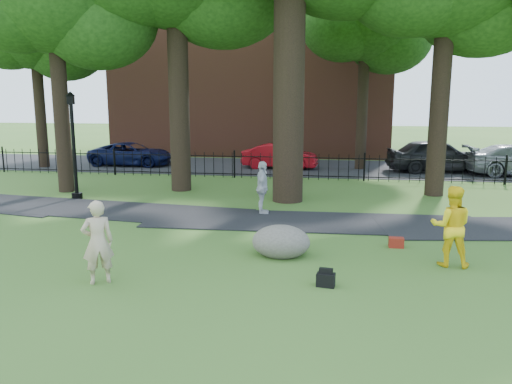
% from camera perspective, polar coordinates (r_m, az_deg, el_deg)
% --- Properties ---
extents(ground, '(120.00, 120.00, 0.00)m').
position_cam_1_polar(ground, '(11.59, 0.24, -7.93)').
color(ground, '#365D20').
rests_on(ground, ground).
extents(footpath, '(36.07, 3.85, 0.03)m').
position_cam_1_polar(footpath, '(15.22, 6.24, -3.45)').
color(footpath, black).
rests_on(footpath, ground).
extents(street, '(80.00, 7.00, 0.02)m').
position_cam_1_polar(street, '(27.16, 5.45, 2.78)').
color(street, black).
rests_on(street, ground).
extents(iron_fence, '(44.00, 0.04, 1.20)m').
position_cam_1_polar(iron_fence, '(23.12, 4.83, 2.92)').
color(iron_fence, black).
rests_on(iron_fence, ground).
extents(brick_building, '(18.00, 8.00, 12.00)m').
position_cam_1_polar(brick_building, '(35.39, -0.19, 14.39)').
color(brick_building, brown).
rests_on(brick_building, ground).
extents(woman, '(0.75, 0.68, 1.72)m').
position_cam_1_polar(woman, '(10.53, -17.65, -5.47)').
color(woman, '#C9AC8A').
rests_on(woman, ground).
extents(man, '(0.94, 0.77, 1.81)m').
position_cam_1_polar(man, '(11.88, 21.41, -3.66)').
color(man, yellow).
rests_on(man, ground).
extents(pedestrian, '(0.51, 1.04, 1.72)m').
position_cam_1_polar(pedestrian, '(16.02, 0.73, 0.47)').
color(pedestrian, '#BABBBF').
rests_on(pedestrian, ground).
extents(boulder, '(1.60, 1.37, 0.81)m').
position_cam_1_polar(boulder, '(11.88, 2.88, -5.44)').
color(boulder, '#696258').
rests_on(boulder, ground).
extents(lamppost, '(0.39, 0.39, 3.95)m').
position_cam_1_polar(lamppost, '(19.56, -20.10, 4.85)').
color(lamppost, black).
rests_on(lamppost, ground).
extents(backpack, '(0.39, 0.27, 0.27)m').
position_cam_1_polar(backpack, '(10.18, 7.98, -9.91)').
color(backpack, black).
rests_on(backpack, ground).
extents(red_bag, '(0.36, 0.23, 0.25)m').
position_cam_1_polar(red_bag, '(13.09, 15.73, -5.58)').
color(red_bag, maroon).
rests_on(red_bag, ground).
extents(red_sedan, '(4.05, 1.62, 1.31)m').
position_cam_1_polar(red_sedan, '(26.69, 2.74, 4.10)').
color(red_sedan, '#9C0C14').
rests_on(red_sedan, ground).
extents(navy_van, '(4.62, 2.16, 1.28)m').
position_cam_1_polar(navy_van, '(28.71, -14.04, 4.23)').
color(navy_van, '#0A1136').
rests_on(navy_van, ground).
extents(grey_car, '(5.16, 2.67, 1.68)m').
position_cam_1_polar(grey_car, '(26.98, 19.96, 3.94)').
color(grey_car, black).
rests_on(grey_car, ground).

